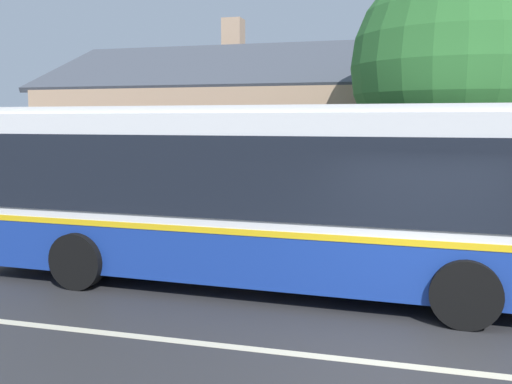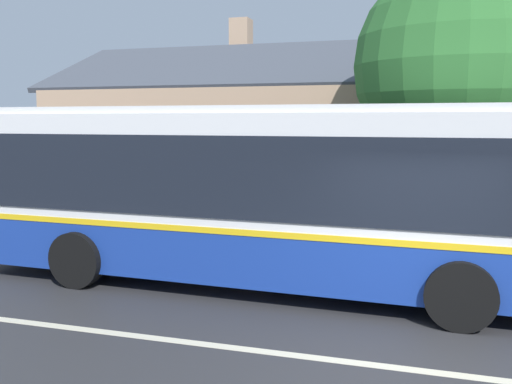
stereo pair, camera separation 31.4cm
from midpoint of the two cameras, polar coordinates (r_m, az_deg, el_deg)
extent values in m
plane|color=#2D2D30|center=(7.34, 16.41, -16.69)|extent=(300.00, 300.00, 0.00)
cube|color=#ADAAA3|center=(13.05, 16.77, -5.80)|extent=(60.00, 3.00, 0.15)
cube|color=beige|center=(7.34, 16.41, -16.66)|extent=(60.00, 0.16, 0.01)
cube|color=tan|center=(19.43, 15.24, 3.95)|extent=(21.83, 8.70, 3.85)
cube|color=#424751|center=(17.32, 15.31, 12.70)|extent=(22.43, 4.41, 1.80)
cube|color=#424751|center=(21.65, 15.68, 11.53)|extent=(22.43, 4.41, 1.80)
cube|color=tan|center=(21.54, -1.07, 15.36)|extent=(0.70, 0.70, 1.20)
cube|color=black|center=(17.15, -11.78, 4.30)|extent=(1.10, 0.06, 1.30)
cube|color=black|center=(15.36, 5.16, 4.10)|extent=(1.10, 0.06, 1.30)
cube|color=black|center=(15.16, 24.39, 3.45)|extent=(1.10, 0.06, 1.30)
cube|color=navy|center=(10.25, 1.34, -5.39)|extent=(10.98, 2.89, 0.86)
cube|color=gold|center=(10.16, 1.35, -2.73)|extent=(11.00, 2.91, 0.10)
cube|color=white|center=(10.03, 1.36, 2.66)|extent=(10.98, 2.89, 1.81)
cube|color=white|center=(10.01, 1.38, 8.18)|extent=(10.76, 2.75, 0.12)
cube|color=black|center=(11.25, 3.32, 2.62)|extent=(10.02, 0.39, 1.31)
cube|color=black|center=(8.85, -1.14, 1.40)|extent=(10.02, 0.39, 1.31)
cube|color=#B21919|center=(11.87, -3.07, -3.65)|extent=(3.05, 0.14, 0.60)
cylinder|color=black|center=(11.06, 20.44, -6.01)|extent=(1.01, 0.32, 1.00)
cylinder|color=black|center=(8.64, 20.80, -9.68)|extent=(1.01, 0.32, 1.00)
cylinder|color=black|center=(12.59, -10.02, -4.09)|extent=(1.01, 0.32, 1.00)
cylinder|color=black|center=(10.53, -16.67, -6.50)|extent=(1.01, 0.32, 1.00)
cube|color=black|center=(16.86, -23.06, -2.14)|extent=(0.08, 0.43, 0.45)
cube|color=brown|center=(14.47, -11.24, -2.25)|extent=(1.64, 0.10, 0.04)
cube|color=brown|center=(14.35, -11.51, -2.34)|extent=(1.64, 0.10, 0.04)
cube|color=brown|center=(14.22, -11.79, -2.43)|extent=(1.64, 0.10, 0.04)
cube|color=brown|center=(14.07, -12.07, -1.30)|extent=(1.64, 0.04, 0.10)
cube|color=brown|center=(14.05, -12.08, -0.74)|extent=(1.64, 0.04, 0.10)
cube|color=black|center=(14.09, -9.14, -3.39)|extent=(0.08, 0.43, 0.45)
cube|color=black|center=(14.71, -13.74, -3.06)|extent=(0.08, 0.43, 0.45)
cylinder|color=#4C3828|center=(13.71, 20.06, -0.15)|extent=(0.38, 0.38, 2.58)
sphere|color=#2D6B2D|center=(13.66, 20.58, 11.75)|extent=(4.76, 4.76, 4.76)
camera|label=1|loc=(0.16, -89.21, 0.10)|focal=40.00mm
camera|label=2|loc=(0.16, 90.79, -0.10)|focal=40.00mm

